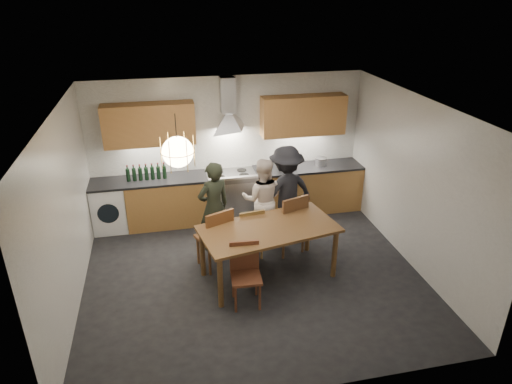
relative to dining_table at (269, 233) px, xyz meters
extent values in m
plane|color=black|center=(-0.22, 0.06, -0.74)|extent=(5.00, 5.00, 0.00)
cube|color=white|center=(-0.22, 2.31, 0.56)|extent=(5.00, 0.02, 2.60)
cube|color=white|center=(-0.22, -2.19, 0.56)|extent=(5.00, 0.02, 2.60)
cube|color=white|center=(-2.72, 0.06, 0.56)|extent=(0.02, 4.50, 2.60)
cube|color=white|center=(2.28, 0.06, 0.56)|extent=(0.02, 4.50, 2.60)
cube|color=silver|center=(-0.22, 0.06, 1.86)|extent=(5.00, 4.50, 0.02)
cube|color=tan|center=(-1.40, 2.01, -0.31)|extent=(1.45, 0.60, 0.86)
cube|color=tan|center=(1.25, 2.01, -0.31)|extent=(2.05, 0.60, 0.86)
cube|color=white|center=(-2.42, 2.01, -0.31)|extent=(0.58, 0.58, 0.85)
cube|color=black|center=(-1.70, 2.01, 0.14)|extent=(2.05, 0.62, 0.04)
cube|color=black|center=(1.25, 2.01, 0.14)|extent=(2.05, 0.62, 0.04)
cube|color=silver|center=(-0.22, 2.01, -0.34)|extent=(0.90, 0.60, 0.80)
cube|color=black|center=(-0.22, 1.73, -0.36)|extent=(0.78, 0.02, 0.42)
cube|color=slate|center=(-0.22, 2.01, 0.10)|extent=(0.90, 0.60, 0.08)
cube|color=silver|center=(-0.22, 1.75, 0.16)|extent=(0.90, 0.08, 0.04)
cube|color=tan|center=(-1.60, 2.14, 1.12)|extent=(1.55, 0.35, 0.72)
cube|color=tan|center=(1.15, 2.14, 1.12)|extent=(1.55, 0.35, 0.72)
cube|color=silver|center=(-0.22, 2.18, 1.55)|extent=(0.26, 0.22, 0.62)
cylinder|color=black|center=(-1.22, -0.04, 1.61)|extent=(0.01, 0.01, 0.50)
sphere|color=#FFE0A5|center=(-1.22, -0.04, 1.36)|extent=(0.40, 0.40, 0.40)
torus|color=gold|center=(-1.22, -0.04, 1.36)|extent=(0.43, 0.43, 0.01)
cube|color=brown|center=(0.00, 0.00, 0.07)|extent=(2.13, 1.35, 0.04)
cylinder|color=brown|center=(-0.80, -0.57, -0.34)|extent=(0.08, 0.08, 0.79)
cylinder|color=brown|center=(-0.96, 0.22, -0.34)|extent=(0.08, 0.08, 0.79)
cylinder|color=brown|center=(0.96, -0.22, -0.34)|extent=(0.08, 0.08, 0.79)
cylinder|color=brown|center=(0.80, 0.57, -0.34)|extent=(0.08, 0.08, 0.79)
cube|color=brown|center=(-0.76, 0.45, -0.24)|extent=(0.60, 0.60, 0.04)
cube|color=brown|center=(-0.68, 0.25, 0.04)|extent=(0.44, 0.22, 0.51)
cylinder|color=brown|center=(-0.65, 0.69, -0.50)|extent=(0.04, 0.04, 0.47)
cylinder|color=brown|center=(-0.51, 0.35, -0.50)|extent=(0.04, 0.04, 0.47)
cylinder|color=brown|center=(-1.00, 0.55, -0.50)|extent=(0.04, 0.04, 0.47)
cylinder|color=brown|center=(-0.86, 0.20, -0.50)|extent=(0.04, 0.04, 0.47)
cube|color=brown|center=(-0.18, 0.61, -0.31)|extent=(0.45, 0.45, 0.04)
cube|color=brown|center=(-0.15, 0.43, -0.07)|extent=(0.40, 0.08, 0.44)
cylinder|color=brown|center=(-0.03, 0.79, -0.53)|extent=(0.03, 0.03, 0.41)
cylinder|color=brown|center=(0.01, 0.47, -0.53)|extent=(0.03, 0.03, 0.41)
cylinder|color=brown|center=(-0.36, 0.76, -0.53)|extent=(0.03, 0.03, 0.41)
cylinder|color=brown|center=(-0.32, 0.43, -0.53)|extent=(0.03, 0.03, 0.41)
cube|color=brown|center=(0.47, 0.65, -0.23)|extent=(0.60, 0.60, 0.05)
cube|color=brown|center=(0.54, 0.44, 0.05)|extent=(0.46, 0.19, 0.52)
cylinder|color=brown|center=(0.59, 0.89, -0.49)|extent=(0.04, 0.04, 0.48)
cylinder|color=brown|center=(0.71, 0.53, -0.49)|extent=(0.04, 0.04, 0.48)
cylinder|color=brown|center=(0.23, 0.77, -0.49)|extent=(0.04, 0.04, 0.48)
cylinder|color=brown|center=(0.35, 0.41, -0.49)|extent=(0.04, 0.04, 0.48)
cube|color=#5A2D1B|center=(-0.45, -0.58, -0.30)|extent=(0.43, 0.43, 0.04)
cube|color=#5A2D1B|center=(-0.44, -0.40, -0.06)|extent=(0.41, 0.07, 0.44)
cylinder|color=#5A2D1B|center=(-0.63, -0.73, -0.53)|extent=(0.03, 0.03, 0.41)
cylinder|color=#5A2D1B|center=(-0.60, -0.41, -0.53)|extent=(0.03, 0.03, 0.41)
cylinder|color=#5A2D1B|center=(-0.30, -0.76, -0.53)|extent=(0.03, 0.03, 0.41)
cylinder|color=#5A2D1B|center=(-0.28, -0.43, -0.53)|extent=(0.03, 0.03, 0.41)
imported|color=black|center=(-0.68, 0.95, 0.03)|extent=(0.66, 0.56, 1.54)
imported|color=silver|center=(0.17, 1.15, -0.01)|extent=(0.83, 0.72, 1.46)
imported|color=black|center=(0.60, 1.21, 0.07)|extent=(1.18, 0.88, 1.62)
imported|color=silver|center=(0.81, 1.97, 0.20)|extent=(0.40, 0.40, 0.08)
cylinder|color=silver|center=(1.51, 2.03, 0.23)|extent=(0.21, 0.21, 0.14)
camera|label=1|loc=(-1.40, -5.61, 3.34)|focal=32.00mm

